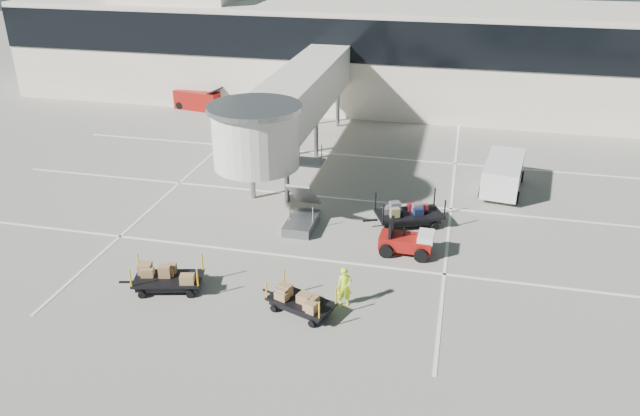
% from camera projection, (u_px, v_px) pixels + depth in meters
% --- Properties ---
extents(ground, '(140.00, 140.00, 0.00)m').
position_uv_depth(ground, '(304.00, 281.00, 27.36)').
color(ground, '#A19D90').
rests_on(ground, ground).
extents(lane_markings, '(40.00, 30.00, 0.02)m').
position_uv_depth(lane_markings, '(333.00, 195.00, 35.71)').
color(lane_markings, white).
rests_on(lane_markings, ground).
extents(terminal, '(64.00, 12.11, 15.20)m').
position_uv_depth(terminal, '(388.00, 53.00, 52.04)').
color(terminal, silver).
rests_on(terminal, ground).
extents(jet_bridge, '(5.70, 20.40, 6.03)m').
position_uv_depth(jet_bridge, '(290.00, 105.00, 37.14)').
color(jet_bridge, silver).
rests_on(jet_bridge, ground).
extents(baggage_tug, '(2.55, 1.67, 1.64)m').
position_uv_depth(baggage_tug, '(407.00, 242.00, 29.42)').
color(baggage_tug, maroon).
rests_on(baggage_tug, ground).
extents(suitcase_cart, '(4.13, 2.87, 1.62)m').
position_uv_depth(suitcase_cart, '(410.00, 214.00, 32.15)').
color(suitcase_cart, black).
rests_on(suitcase_cart, ground).
extents(box_cart_near, '(3.33, 2.20, 1.29)m').
position_uv_depth(box_cart_near, '(303.00, 301.00, 25.01)').
color(box_cart_near, black).
rests_on(box_cart_near, ground).
extents(box_cart_far, '(3.63, 2.09, 1.39)m').
position_uv_depth(box_cart_far, '(170.00, 280.00, 26.49)').
color(box_cart_far, black).
rests_on(box_cart_far, ground).
extents(ground_worker, '(0.73, 0.59, 1.72)m').
position_uv_depth(ground_worker, '(345.00, 287.00, 25.36)').
color(ground_worker, '#CAF71A').
rests_on(ground_worker, ground).
extents(minivan, '(2.68, 5.12, 1.85)m').
position_uv_depth(minivan, '(504.00, 171.00, 36.07)').
color(minivan, silver).
rests_on(minivan, ground).
extents(belt_loader, '(4.32, 2.23, 1.99)m').
position_uv_depth(belt_loader, '(199.00, 100.00, 51.24)').
color(belt_loader, maroon).
rests_on(belt_loader, ground).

